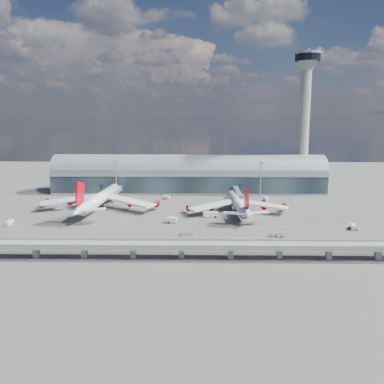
{
  "coord_description": "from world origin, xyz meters",
  "views": [
    {
      "loc": [
        6.37,
        -199.44,
        58.71
      ],
      "look_at": [
        3.32,
        10.0,
        14.0
      ],
      "focal_mm": 35.0,
      "sensor_mm": 36.0,
      "label": 1
    }
  ],
  "objects_px": {
    "service_truck_4": "(266,199)",
    "cargo_train_0": "(186,234)",
    "floodlight_mast_right": "(261,179)",
    "airliner_left": "(99,199)",
    "service_truck_2": "(211,214)",
    "control_tower": "(304,122)",
    "service_truck_3": "(353,227)",
    "service_truck_5": "(166,197)",
    "service_truck_1": "(172,220)",
    "cargo_train_1": "(264,241)",
    "cargo_train_2": "(279,235)",
    "floodlight_mast_left": "(116,179)",
    "service_truck_0": "(9,223)",
    "airliner_right": "(238,204)"
  },
  "relations": [
    {
      "from": "cargo_train_1",
      "to": "cargo_train_2",
      "type": "height_order",
      "value": "cargo_train_1"
    },
    {
      "from": "service_truck_3",
      "to": "service_truck_4",
      "type": "distance_m",
      "value": 70.86
    },
    {
      "from": "service_truck_1",
      "to": "service_truck_5",
      "type": "relative_size",
      "value": 1.01
    },
    {
      "from": "service_truck_3",
      "to": "cargo_train_2",
      "type": "distance_m",
      "value": 42.38
    },
    {
      "from": "service_truck_0",
      "to": "cargo_train_2",
      "type": "relative_size",
      "value": 0.81
    },
    {
      "from": "service_truck_0",
      "to": "cargo_train_0",
      "type": "distance_m",
      "value": 95.91
    },
    {
      "from": "service_truck_3",
      "to": "service_truck_5",
      "type": "distance_m",
      "value": 120.98
    },
    {
      "from": "floodlight_mast_left",
      "to": "airliner_left",
      "type": "height_order",
      "value": "floodlight_mast_left"
    },
    {
      "from": "control_tower",
      "to": "floodlight_mast_right",
      "type": "relative_size",
      "value": 4.01
    },
    {
      "from": "cargo_train_1",
      "to": "cargo_train_2",
      "type": "bearing_deg",
      "value": -44.63
    },
    {
      "from": "airliner_right",
      "to": "cargo_train_2",
      "type": "relative_size",
      "value": 8.35
    },
    {
      "from": "service_truck_3",
      "to": "cargo_train_0",
      "type": "height_order",
      "value": "service_truck_3"
    },
    {
      "from": "floodlight_mast_left",
      "to": "airliner_left",
      "type": "relative_size",
      "value": 0.33
    },
    {
      "from": "floodlight_mast_left",
      "to": "cargo_train_1",
      "type": "distance_m",
      "value": 126.83
    },
    {
      "from": "airliner_left",
      "to": "service_truck_1",
      "type": "height_order",
      "value": "airliner_left"
    },
    {
      "from": "control_tower",
      "to": "service_truck_5",
      "type": "height_order",
      "value": "control_tower"
    },
    {
      "from": "service_truck_0",
      "to": "service_truck_1",
      "type": "distance_m",
      "value": 86.42
    },
    {
      "from": "control_tower",
      "to": "service_truck_0",
      "type": "xyz_separation_m",
      "value": [
        -178.5,
        -93.18,
        -50.33
      ]
    },
    {
      "from": "floodlight_mast_right",
      "to": "service_truck_1",
      "type": "bearing_deg",
      "value": -133.72
    },
    {
      "from": "control_tower",
      "to": "cargo_train_1",
      "type": "height_order",
      "value": "control_tower"
    },
    {
      "from": "floodlight_mast_right",
      "to": "cargo_train_0",
      "type": "distance_m",
      "value": 95.57
    },
    {
      "from": "service_truck_0",
      "to": "service_truck_1",
      "type": "bearing_deg",
      "value": -0.35
    },
    {
      "from": "airliner_right",
      "to": "cargo_train_1",
      "type": "bearing_deg",
      "value": -87.14
    },
    {
      "from": "cargo_train_1",
      "to": "airliner_right",
      "type": "bearing_deg",
      "value": 6.32
    },
    {
      "from": "floodlight_mast_right",
      "to": "service_truck_4",
      "type": "xyz_separation_m",
      "value": [
        2.77,
        -7.63,
        -12.28
      ]
    },
    {
      "from": "service_truck_1",
      "to": "service_truck_2",
      "type": "bearing_deg",
      "value": -51.41
    },
    {
      "from": "cargo_train_0",
      "to": "cargo_train_1",
      "type": "xyz_separation_m",
      "value": [
        36.17,
        -10.09,
        0.08
      ]
    },
    {
      "from": "airliner_left",
      "to": "service_truck_3",
      "type": "height_order",
      "value": "airliner_left"
    },
    {
      "from": "service_truck_5",
      "to": "service_truck_2",
      "type": "bearing_deg",
      "value": -124.76
    },
    {
      "from": "cargo_train_2",
      "to": "control_tower",
      "type": "bearing_deg",
      "value": -31.97
    },
    {
      "from": "service_truck_0",
      "to": "service_truck_3",
      "type": "xyz_separation_m",
      "value": [
        179.56,
        -5.0,
        0.02
      ]
    },
    {
      "from": "floodlight_mast_right",
      "to": "airliner_left",
      "type": "xyz_separation_m",
      "value": [
        -103.68,
        -32.42,
        -6.82
      ]
    },
    {
      "from": "service_truck_2",
      "to": "control_tower",
      "type": "bearing_deg",
      "value": -51.85
    },
    {
      "from": "airliner_left",
      "to": "service_truck_4",
      "type": "relative_size",
      "value": 15.71
    },
    {
      "from": "cargo_train_0",
      "to": "cargo_train_2",
      "type": "distance_m",
      "value": 44.45
    },
    {
      "from": "floodlight_mast_left",
      "to": "service_truck_2",
      "type": "height_order",
      "value": "floodlight_mast_left"
    },
    {
      "from": "airliner_right",
      "to": "service_truck_4",
      "type": "xyz_separation_m",
      "value": [
        22.33,
        31.25,
        -3.95
      ]
    },
    {
      "from": "service_truck_1",
      "to": "cargo_train_1",
      "type": "xyz_separation_m",
      "value": [
        44.48,
        -31.32,
        -0.65
      ]
    },
    {
      "from": "service_truck_3",
      "to": "service_truck_4",
      "type": "xyz_separation_m",
      "value": [
        -33.3,
        62.55,
        0.03
      ]
    },
    {
      "from": "service_truck_5",
      "to": "cargo_train_2",
      "type": "bearing_deg",
      "value": -120.49
    },
    {
      "from": "service_truck_3",
      "to": "cargo_train_0",
      "type": "xyz_separation_m",
      "value": [
        -84.99,
        -10.9,
        -0.52
      ]
    },
    {
      "from": "cargo_train_0",
      "to": "airliner_right",
      "type": "bearing_deg",
      "value": -20.01
    },
    {
      "from": "control_tower",
      "to": "floodlight_mast_left",
      "type": "bearing_deg",
      "value": -168.28
    },
    {
      "from": "floodlight_mast_right",
      "to": "service_truck_3",
      "type": "xyz_separation_m",
      "value": [
        36.07,
        -70.18,
        -12.31
      ]
    },
    {
      "from": "service_truck_4",
      "to": "cargo_train_0",
      "type": "distance_m",
      "value": 89.82
    },
    {
      "from": "floodlight_mast_right",
      "to": "service_truck_0",
      "type": "relative_size",
      "value": 4.13
    },
    {
      "from": "control_tower",
      "to": "floodlight_mast_left",
      "type": "xyz_separation_m",
      "value": [
        -135.0,
        -28.0,
        -38.0
      ]
    },
    {
      "from": "control_tower",
      "to": "floodlight_mast_right",
      "type": "height_order",
      "value": "control_tower"
    },
    {
      "from": "control_tower",
      "to": "service_truck_0",
      "type": "distance_m",
      "value": 207.55
    },
    {
      "from": "cargo_train_1",
      "to": "floodlight_mast_left",
      "type": "bearing_deg",
      "value": 42.64
    }
  ]
}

